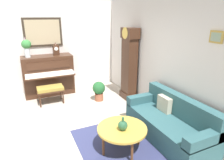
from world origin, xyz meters
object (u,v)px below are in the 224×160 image
piano (49,75)px  potted_plant (99,90)px  piano_bench (50,89)px  flower_vase (26,46)px  couch (170,123)px  grandfather_clock (129,66)px  mantel_clock (56,49)px  coffee_table (122,129)px  green_jug (123,125)px

piano → potted_plant: size_ratio=2.57×
piano_bench → potted_plant: bearing=73.5°
flower_vase → potted_plant: flower_vase is taller
couch → piano: bearing=-151.6°
grandfather_clock → mantel_clock: bearing=-126.6°
coffee_table → flower_vase: bearing=-158.9°
coffee_table → piano: bearing=-166.9°
grandfather_clock → piano: bearing=-122.7°
piano_bench → coffee_table: (2.59, 0.86, 0.02)m
couch → coffee_table: (-0.04, -1.04, 0.11)m
piano → potted_plant: piano is taller
piano_bench → couch: (2.63, 1.90, -0.09)m
green_jug → flower_vase: bearing=-159.6°
coffee_table → green_jug: bearing=-18.9°
couch → mantel_clock: (-3.37, -1.54, 1.05)m
flower_vase → piano: bearing=90.2°
grandfather_clock → mantel_clock: (-1.31, -1.77, 0.40)m
piano_bench → grandfather_clock: size_ratio=0.34×
coffee_table → green_jug: size_ratio=3.67×
piano → mantel_clock: size_ratio=3.79×
flower_vase → potted_plant: bearing=56.8°
grandfather_clock → flower_vase: size_ratio=3.50×
couch → potted_plant: 2.34m
grandfather_clock → potted_plant: size_ratio=3.62×
mantel_clock → potted_plant: 1.78m
coffee_table → piano_bench: bearing=-161.7°
piano → coffee_table: bearing=13.1°
mantel_clock → green_jug: 3.53m
mantel_clock → flower_vase: 0.81m
couch → green_jug: couch is taller
mantel_clock → potted_plant: bearing=39.3°
grandfather_clock → potted_plant: (-0.20, -0.85, -0.64)m
grandfather_clock → flower_vase: (-1.31, -2.56, 0.54)m
couch → flower_vase: bearing=-145.3°
couch → mantel_clock: mantel_clock is taller
piano → grandfather_clock: bearing=57.3°
piano → green_jug: (3.40, 0.76, -0.06)m
piano → grandfather_clock: size_ratio=0.71×
flower_vase → potted_plant: size_ratio=1.04×
piano → flower_vase: size_ratio=2.48×
couch → green_jug: 1.09m
coffee_table → couch: bearing=87.9°
grandfather_clock → mantel_clock: size_ratio=5.34×
piano_bench → flower_vase: flower_vase is taller
grandfather_clock → mantel_clock: grandfather_clock is taller
flower_vase → coffee_table: bearing=21.1°
couch → coffee_table: bearing=-92.1°
grandfather_clock → coffee_table: grandfather_clock is taller
green_jug → coffee_table: bearing=161.1°
piano_bench → green_jug: green_jug is taller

